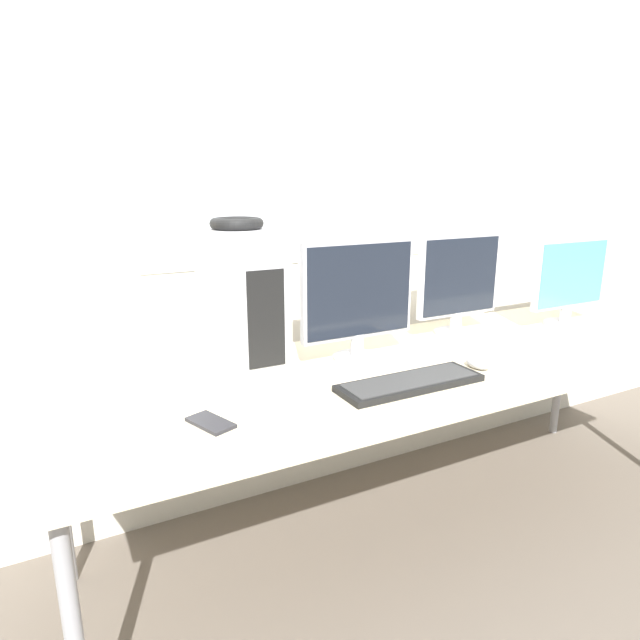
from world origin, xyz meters
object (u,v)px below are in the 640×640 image
Objects in this scene: monitor_right_far at (570,280)px; mouse at (478,363)px; cell_phone at (211,423)px; keyboard at (410,383)px; headphones at (237,223)px; monitor_right_near at (459,283)px; monitor_main at (358,298)px; pc_tower at (240,304)px.

mouse is at bearing -162.16° from monitor_right_far.
mouse is 0.64× the size of cell_phone.
cell_phone is (-0.63, 0.03, -0.01)m from keyboard.
headphones is 0.98m from monitor_right_near.
cell_phone is at bearing 179.95° from mouse.
monitor_main is 1.05m from monitor_right_far.
mouse is at bearing -20.17° from cell_phone.
keyboard is (-0.51, -0.37, -0.21)m from monitor_right_near.
monitor_right_far is 2.78× the size of cell_phone.
monitor_right_near is 0.45m from mouse.
monitor_main is 0.54m from monitor_right_near.
headphones is at bearing 140.42° from keyboard.
monitor_main is 1.03× the size of monitor_right_far.
pc_tower is 1.00× the size of keyboard.
mouse reaches higher than cell_phone.
pc_tower is 0.82m from mouse.
monitor_main reaches higher than monitor_right_near.
pc_tower reaches higher than monitor_main.
monitor_right_far is 1.09m from keyboard.
monitor_right_far is at bearing -12.07° from cell_phone.
pc_tower is at bearing -178.47° from monitor_right_near.
monitor_right_far reaches higher than keyboard.
keyboard is at bearing -165.86° from monitor_right_far.
monitor_main is at bearing 93.03° from keyboard.
pc_tower reaches higher than cell_phone.
headphones is at bearing 37.63° from cell_phone.
monitor_right_near is 2.74× the size of cell_phone.
mouse is 0.93m from cell_phone.
pc_tower reaches higher than monitor_right_far.
monitor_main is at bearing -8.36° from pc_tower.
monitor_right_near reaches higher than mouse.
headphones is 0.93m from mouse.
monitor_right_near is 0.87× the size of keyboard.
monitor_right_far is 0.79m from mouse.
pc_tower reaches higher than keyboard.
monitor_right_far is (1.46, -0.09, -0.03)m from pc_tower.
monitor_right_near is 1.21m from cell_phone.
headphones is at bearing 171.52° from monitor_main.
cell_phone is at bearing 177.64° from keyboard.
cell_phone is (-1.66, -0.24, -0.20)m from monitor_right_far.
monitor_right_far is (0.52, -0.11, -0.01)m from monitor_right_near.
monitor_right_near reaches higher than keyboard.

